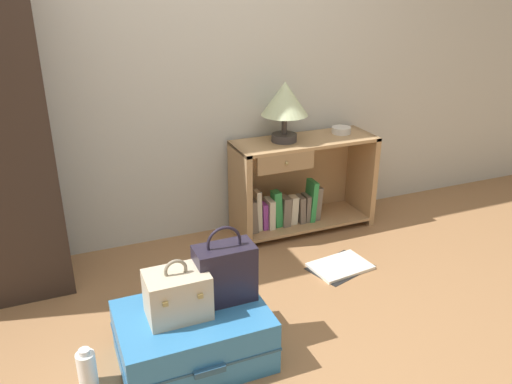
{
  "coord_description": "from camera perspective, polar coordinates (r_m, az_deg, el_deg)",
  "views": [
    {
      "loc": [
        -0.82,
        -1.75,
        1.7
      ],
      "look_at": [
        0.22,
        0.77,
        0.55
      ],
      "focal_mm": 36.52,
      "sensor_mm": 36.0,
      "label": 1
    }
  ],
  "objects": [
    {
      "name": "suitcase_large",
      "position": [
        2.54,
        -6.89,
        -15.4
      ],
      "size": [
        0.69,
        0.51,
        0.27
      ],
      "color": "teal",
      "rests_on": "ground_plane"
    },
    {
      "name": "back_wall",
      "position": [
        3.37,
        -8.64,
        15.85
      ],
      "size": [
        6.4,
        0.1,
        2.6
      ],
      "primitive_type": "cube",
      "color": "beige",
      "rests_on": "ground_plane"
    },
    {
      "name": "train_case",
      "position": [
        2.39,
        -8.61,
        -11.02
      ],
      "size": [
        0.28,
        0.21,
        0.29
      ],
      "color": "beige",
      "rests_on": "suitcase_large"
    },
    {
      "name": "open_book_on_floor",
      "position": [
        3.32,
        9.22,
        -8.05
      ],
      "size": [
        0.44,
        0.36,
        0.02
      ],
      "color": "white",
      "rests_on": "ground_plane"
    },
    {
      "name": "bottle",
      "position": [
        2.53,
        -18.03,
        -17.95
      ],
      "size": [
        0.08,
        0.08,
        0.2
      ],
      "color": "white",
      "rests_on": "ground_plane"
    },
    {
      "name": "bowl",
      "position": [
        3.71,
        9.32,
        6.71
      ],
      "size": [
        0.13,
        0.13,
        0.05
      ],
      "primitive_type": "cylinder",
      "color": "silver",
      "rests_on": "bookshelf"
    },
    {
      "name": "table_lamp",
      "position": [
        3.43,
        3.18,
        9.9
      ],
      "size": [
        0.31,
        0.31,
        0.4
      ],
      "color": "#3D3838",
      "rests_on": "bookshelf"
    },
    {
      "name": "handbag",
      "position": [
        2.45,
        -3.43,
        -8.78
      ],
      "size": [
        0.28,
        0.15,
        0.38
      ],
      "color": "#231E2D",
      "rests_on": "suitcase_large"
    },
    {
      "name": "ground_plane",
      "position": [
        2.57,
        2.05,
        -18.47
      ],
      "size": [
        9.0,
        9.0,
        0.0
      ],
      "primitive_type": "plane",
      "color": "#9E7047"
    },
    {
      "name": "bookshelf",
      "position": [
        3.66,
        4.59,
        0.63
      ],
      "size": [
        0.99,
        0.37,
        0.66
      ],
      "color": "tan",
      "rests_on": "ground_plane"
    }
  ]
}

